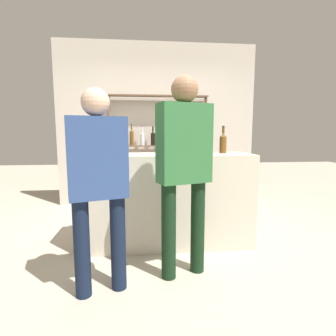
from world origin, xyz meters
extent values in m
plane|color=#B2A893|center=(0.00, 0.00, 0.00)|extent=(16.00, 16.00, 0.00)
cube|color=beige|center=(0.00, 0.00, 0.51)|extent=(1.85, 0.53, 1.03)
cube|color=beige|center=(0.00, 1.86, 1.40)|extent=(3.45, 0.12, 2.80)
cylinder|color=brown|center=(-0.83, 1.68, 0.94)|extent=(0.05, 0.05, 1.89)
cylinder|color=brown|center=(0.83, 1.68, 0.94)|extent=(0.05, 0.05, 1.89)
cube|color=brown|center=(0.00, 1.68, 1.88)|extent=(1.70, 0.18, 0.02)
cube|color=brown|center=(0.00, 1.68, 1.04)|extent=(1.70, 0.18, 0.02)
cylinder|color=black|center=(-0.63, 1.68, 1.16)|extent=(0.07, 0.07, 0.22)
cone|color=black|center=(-0.63, 1.68, 1.29)|extent=(0.07, 0.07, 0.03)
cylinder|color=black|center=(-0.63, 1.68, 1.34)|extent=(0.03, 0.03, 0.07)
cylinder|color=#232328|center=(-0.63, 1.68, 1.38)|extent=(0.03, 0.03, 0.01)
cylinder|color=brown|center=(-0.45, 1.68, 1.17)|extent=(0.07, 0.07, 0.23)
cone|color=brown|center=(-0.45, 1.68, 1.30)|extent=(0.07, 0.07, 0.03)
cylinder|color=brown|center=(-0.45, 1.68, 1.36)|extent=(0.03, 0.03, 0.08)
cylinder|color=#232328|center=(-0.45, 1.68, 1.40)|extent=(0.03, 0.03, 0.01)
cylinder|color=silver|center=(-0.27, 1.68, 1.15)|extent=(0.07, 0.07, 0.20)
cone|color=silver|center=(-0.27, 1.68, 1.26)|extent=(0.07, 0.07, 0.03)
cylinder|color=silver|center=(-0.27, 1.68, 1.32)|extent=(0.03, 0.03, 0.09)
cylinder|color=maroon|center=(-0.27, 1.68, 1.37)|extent=(0.03, 0.03, 0.01)
cylinder|color=black|center=(-0.09, 1.68, 1.15)|extent=(0.07, 0.07, 0.20)
cone|color=black|center=(-0.09, 1.68, 1.27)|extent=(0.07, 0.07, 0.03)
cylinder|color=black|center=(-0.09, 1.68, 1.33)|extent=(0.03, 0.03, 0.09)
cylinder|color=gold|center=(-0.09, 1.68, 1.37)|extent=(0.03, 0.03, 0.01)
cylinder|color=brown|center=(0.09, 1.68, 1.17)|extent=(0.07, 0.07, 0.24)
cone|color=brown|center=(0.09, 1.68, 1.30)|extent=(0.07, 0.07, 0.03)
cylinder|color=brown|center=(0.09, 1.68, 1.37)|extent=(0.03, 0.03, 0.10)
cylinder|color=gold|center=(0.09, 1.68, 1.42)|extent=(0.03, 0.03, 0.01)
cylinder|color=brown|center=(0.27, 1.68, 1.15)|extent=(0.07, 0.07, 0.20)
cone|color=brown|center=(0.27, 1.68, 1.26)|extent=(0.07, 0.07, 0.03)
cylinder|color=brown|center=(0.27, 1.68, 1.32)|extent=(0.03, 0.03, 0.08)
cylinder|color=#232328|center=(0.27, 1.68, 1.36)|extent=(0.03, 0.03, 0.01)
cylinder|color=black|center=(0.45, 1.68, 1.14)|extent=(0.06, 0.06, 0.18)
cone|color=black|center=(0.45, 1.68, 1.25)|extent=(0.06, 0.06, 0.03)
cylinder|color=black|center=(0.45, 1.68, 1.31)|extent=(0.02, 0.02, 0.09)
cylinder|color=maroon|center=(0.45, 1.68, 1.36)|extent=(0.03, 0.03, 0.01)
cylinder|color=black|center=(0.63, 1.68, 1.16)|extent=(0.06, 0.06, 0.23)
cone|color=black|center=(0.63, 1.68, 1.30)|extent=(0.06, 0.06, 0.03)
cylinder|color=black|center=(0.63, 1.68, 1.35)|extent=(0.02, 0.02, 0.09)
cylinder|color=#232328|center=(0.63, 1.68, 1.40)|extent=(0.03, 0.03, 0.01)
cylinder|color=black|center=(-0.69, 0.14, 1.13)|extent=(0.09, 0.09, 0.21)
cone|color=black|center=(-0.69, 0.14, 1.26)|extent=(0.09, 0.09, 0.04)
cylinder|color=black|center=(-0.69, 0.14, 1.32)|extent=(0.03, 0.03, 0.09)
cylinder|color=black|center=(-0.69, 0.14, 1.37)|extent=(0.03, 0.03, 0.01)
cylinder|color=black|center=(-0.68, 0.04, 1.13)|extent=(0.07, 0.07, 0.21)
cone|color=black|center=(-0.68, 0.04, 1.26)|extent=(0.07, 0.07, 0.03)
cylinder|color=black|center=(-0.68, 0.04, 1.32)|extent=(0.03, 0.03, 0.09)
cylinder|color=black|center=(-0.68, 0.04, 1.37)|extent=(0.03, 0.03, 0.01)
cylinder|color=brown|center=(0.64, 0.07, 1.12)|extent=(0.08, 0.08, 0.19)
cone|color=brown|center=(0.64, 0.07, 1.23)|extent=(0.08, 0.08, 0.04)
cylinder|color=brown|center=(0.64, 0.07, 1.29)|extent=(0.03, 0.03, 0.08)
cylinder|color=#232328|center=(0.64, 0.07, 1.33)|extent=(0.03, 0.03, 0.01)
cylinder|color=#0F1956|center=(0.15, 0.11, 1.14)|extent=(0.07, 0.07, 0.23)
cone|color=#0F1956|center=(0.15, 0.11, 1.27)|extent=(0.07, 0.07, 0.03)
cylinder|color=#0F1956|center=(0.15, 0.11, 1.33)|extent=(0.03, 0.03, 0.08)
cylinder|color=gold|center=(0.15, 0.11, 1.38)|extent=(0.03, 0.03, 0.01)
cylinder|color=silver|center=(-0.82, 0.14, 1.03)|extent=(0.06, 0.06, 0.00)
cylinder|color=silver|center=(-0.82, 0.14, 1.08)|extent=(0.01, 0.01, 0.09)
cone|color=silver|center=(-0.82, 0.14, 1.15)|extent=(0.08, 0.08, 0.06)
cylinder|color=black|center=(0.42, 0.11, 1.14)|extent=(0.19, 0.19, 0.22)
cylinder|color=black|center=(0.42, 0.11, 1.26)|extent=(0.20, 0.20, 0.01)
cylinder|color=silver|center=(0.34, -0.05, 1.10)|extent=(0.11, 0.11, 0.15)
sphere|color=tan|center=(0.37, -0.07, 1.09)|extent=(0.02, 0.02, 0.02)
sphere|color=tan|center=(0.31, -0.06, 1.09)|extent=(0.02, 0.02, 0.02)
sphere|color=tan|center=(0.33, -0.06, 1.08)|extent=(0.02, 0.02, 0.02)
sphere|color=tan|center=(0.38, -0.07, 1.04)|extent=(0.02, 0.02, 0.02)
sphere|color=tan|center=(0.31, -0.05, 1.07)|extent=(0.02, 0.02, 0.02)
sphere|color=tan|center=(0.31, -0.07, 1.09)|extent=(0.02, 0.02, 0.02)
sphere|color=tan|center=(0.37, -0.02, 1.05)|extent=(0.02, 0.02, 0.02)
sphere|color=tan|center=(0.30, -0.06, 1.07)|extent=(0.02, 0.02, 0.02)
cylinder|color=#121C33|center=(0.13, 0.62, 0.40)|extent=(0.12, 0.12, 0.81)
cylinder|color=#121C33|center=(0.38, 0.71, 0.40)|extent=(0.12, 0.12, 0.81)
cube|color=navy|center=(0.26, 0.66, 1.13)|extent=(0.46, 0.32, 0.64)
sphere|color=beige|center=(0.26, 0.66, 1.56)|extent=(0.22, 0.22, 0.22)
cylinder|color=black|center=(0.21, -0.61, 0.42)|extent=(0.13, 0.13, 0.84)
cylinder|color=black|center=(-0.07, -0.70, 0.42)|extent=(0.13, 0.13, 0.84)
cube|color=#2D6B38|center=(0.07, -0.66, 1.17)|extent=(0.49, 0.33, 0.66)
sphere|color=#936B4C|center=(0.07, -0.66, 1.61)|extent=(0.23, 0.23, 0.23)
cylinder|color=#121C33|center=(-0.48, -0.82, 0.38)|extent=(0.12, 0.12, 0.77)
cylinder|color=#121C33|center=(-0.75, -0.89, 0.38)|extent=(0.12, 0.12, 0.77)
cube|color=navy|center=(-0.62, -0.86, 1.07)|extent=(0.47, 0.30, 0.61)
sphere|color=#DBB293|center=(-0.62, -0.86, 1.48)|extent=(0.21, 0.21, 0.21)
camera|label=1|loc=(-0.29, -2.84, 1.25)|focal=28.00mm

